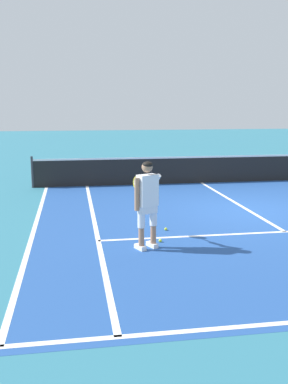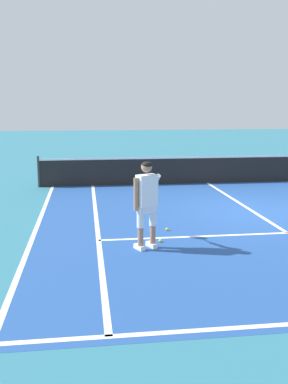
# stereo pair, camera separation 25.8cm
# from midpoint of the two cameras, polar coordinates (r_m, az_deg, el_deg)

# --- Properties ---
(ground_plane) EXTENTS (80.00, 80.00, 0.00)m
(ground_plane) POSITION_cam_midpoint_polar(r_m,az_deg,el_deg) (12.01, 12.80, -2.36)
(ground_plane) COLOR teal
(court_inner_surface) EXTENTS (10.98, 10.70, 0.00)m
(court_inner_surface) POSITION_cam_midpoint_polar(r_m,az_deg,el_deg) (11.30, 14.30, -3.26)
(court_inner_surface) COLOR #234C93
(court_inner_surface) RESTS_ON ground
(line_service) EXTENTS (8.23, 0.10, 0.01)m
(line_service) POSITION_cam_midpoint_polar(r_m,az_deg,el_deg) (10.20, 17.09, -4.93)
(line_service) COLOR white
(line_service) RESTS_ON ground
(line_centre_service) EXTENTS (0.10, 6.40, 0.01)m
(line_centre_service) POSITION_cam_midpoint_polar(r_m,az_deg,el_deg) (13.06, 10.91, -1.19)
(line_centre_service) COLOR white
(line_centre_service) RESTS_ON ground
(line_singles_left) EXTENTS (0.10, 10.30, 0.01)m
(line_singles_left) POSITION_cam_midpoint_polar(r_m,az_deg,el_deg) (10.38, -7.07, -4.24)
(line_singles_left) COLOR white
(line_singles_left) RESTS_ON ground
(line_doubles_left) EXTENTS (0.10, 10.30, 0.01)m
(line_doubles_left) POSITION_cam_midpoint_polar(r_m,az_deg,el_deg) (10.43, -14.67, -4.46)
(line_doubles_left) COLOR white
(line_doubles_left) RESTS_ON ground
(tennis_net) EXTENTS (11.96, 0.08, 1.07)m
(tennis_net) POSITION_cam_midpoint_polar(r_m,az_deg,el_deg) (15.96, 7.03, 2.95)
(tennis_net) COLOR #333338
(tennis_net) RESTS_ON ground
(tennis_player) EXTENTS (0.56, 1.23, 1.71)m
(tennis_player) POSITION_cam_midpoint_polar(r_m,az_deg,el_deg) (8.41, -0.50, -0.89)
(tennis_player) COLOR white
(tennis_player) RESTS_ON ground
(tennis_ball_near_feet) EXTENTS (0.07, 0.07, 0.07)m
(tennis_ball_near_feet) POSITION_cam_midpoint_polar(r_m,az_deg,el_deg) (9.03, 1.29, -6.32)
(tennis_ball_near_feet) COLOR #CCE02D
(tennis_ball_near_feet) RESTS_ON ground
(tennis_ball_by_baseline) EXTENTS (0.07, 0.07, 0.07)m
(tennis_ball_by_baseline) POSITION_cam_midpoint_polar(r_m,az_deg,el_deg) (9.86, 2.09, -4.82)
(tennis_ball_by_baseline) COLOR #CCE02D
(tennis_ball_by_baseline) RESTS_ON ground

